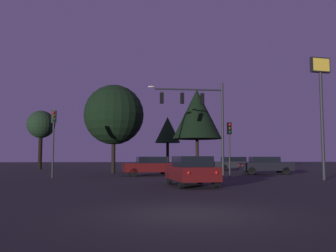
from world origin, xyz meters
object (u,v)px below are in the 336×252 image
(car_nearside_lane, at_px, (191,170))
(tree_center_horizon, at_px, (168,130))
(traffic_signal_mast_arm, at_px, (200,110))
(tree_behind_sign, at_px, (197,114))
(traffic_light_corner_right, at_px, (53,130))
(tree_right_cluster, at_px, (114,115))
(tree_left_far, at_px, (41,125))
(traffic_light_corner_left, at_px, (229,138))
(store_sign_illuminated, at_px, (321,91))
(car_crossing_right, at_px, (266,165))
(car_crossing_left, at_px, (150,166))
(car_far_lane, at_px, (233,163))

(car_nearside_lane, bearing_deg, tree_center_horizon, 86.20)
(traffic_signal_mast_arm, distance_m, tree_behind_sign, 7.67)
(traffic_light_corner_right, xyz_separation_m, tree_right_cluster, (4.06, 7.20, 2.01))
(tree_left_far, height_order, tree_right_cluster, tree_right_cluster)
(traffic_signal_mast_arm, relative_size, tree_behind_sign, 0.90)
(traffic_signal_mast_arm, distance_m, traffic_light_corner_left, 4.02)
(store_sign_illuminated, distance_m, tree_center_horizon, 20.98)
(car_nearside_lane, bearing_deg, store_sign_illuminated, 21.98)
(car_crossing_right, height_order, tree_center_horizon, tree_center_horizon)
(car_crossing_left, relative_size, tree_right_cluster, 0.53)
(tree_behind_sign, height_order, tree_right_cluster, tree_behind_sign)
(traffic_light_corner_left, bearing_deg, store_sign_illuminated, -42.80)
(traffic_light_corner_right, height_order, car_far_lane, traffic_light_corner_right)
(tree_center_horizon, bearing_deg, traffic_light_corner_right, -123.86)
(car_crossing_left, xyz_separation_m, tree_left_far, (-12.45, 17.93, 4.73))
(store_sign_illuminated, bearing_deg, tree_left_far, 133.09)
(traffic_light_corner_right, height_order, tree_behind_sign, tree_behind_sign)
(car_far_lane, relative_size, tree_left_far, 0.66)
(traffic_signal_mast_arm, height_order, tree_behind_sign, tree_behind_sign)
(traffic_light_corner_left, relative_size, tree_left_far, 0.56)
(traffic_light_corner_right, bearing_deg, car_nearside_lane, -44.46)
(car_far_lane, distance_m, store_sign_illuminated, 19.29)
(car_nearside_lane, relative_size, tree_behind_sign, 0.51)
(tree_center_horizon, height_order, tree_right_cluster, tree_right_cluster)
(traffic_light_corner_left, distance_m, store_sign_illuminated, 7.27)
(traffic_signal_mast_arm, xyz_separation_m, tree_left_far, (-16.63, 17.57, 0.14))
(traffic_signal_mast_arm, height_order, tree_center_horizon, traffic_signal_mast_arm)
(car_crossing_left, height_order, car_crossing_right, same)
(tree_right_cluster, bearing_deg, car_far_lane, 27.28)
(car_far_lane, xyz_separation_m, store_sign_illuminated, (0.39, -18.62, 5.01))
(car_crossing_left, xyz_separation_m, store_sign_illuminated, (10.75, -6.88, 5.01))
(car_crossing_right, bearing_deg, tree_behind_sign, 127.59)
(car_nearside_lane, relative_size, car_crossing_left, 1.01)
(car_crossing_right, height_order, tree_behind_sign, tree_behind_sign)
(traffic_signal_mast_arm, relative_size, tree_right_cluster, 0.94)
(tree_right_cluster, bearing_deg, traffic_light_corner_right, -119.42)
(tree_behind_sign, bearing_deg, car_crossing_left, -124.47)
(traffic_light_corner_left, height_order, tree_right_cluster, tree_right_cluster)
(car_far_lane, xyz_separation_m, tree_left_far, (-22.81, 6.19, 4.73))
(store_sign_illuminated, bearing_deg, car_crossing_left, 147.38)
(car_crossing_left, height_order, car_far_lane, same)
(car_far_lane, distance_m, tree_behind_sign, 8.10)
(store_sign_illuminated, xyz_separation_m, tree_behind_sign, (-5.33, 14.79, 0.14))
(car_far_lane, bearing_deg, car_crossing_left, -131.43)
(traffic_signal_mast_arm, relative_size, car_far_lane, 1.60)
(tree_behind_sign, bearing_deg, car_far_lane, 37.84)
(store_sign_illuminated, bearing_deg, traffic_signal_mast_arm, 132.22)
(car_nearside_lane, xyz_separation_m, car_far_lane, (9.00, 22.41, 0.00))
(traffic_light_corner_left, bearing_deg, car_crossing_left, 158.17)
(tree_left_far, relative_size, tree_center_horizon, 1.19)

